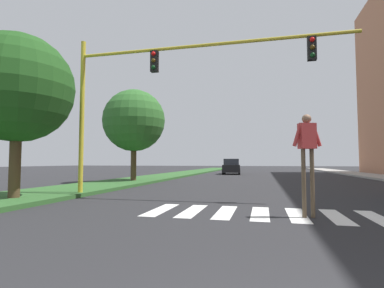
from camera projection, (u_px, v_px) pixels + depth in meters
The scene contains 9 objects.
ground_plane at pixel (267, 175), 30.15m from camera, with size 140.00×140.00×0.00m, color #262628.
crosswalk at pixel (278, 214), 7.58m from camera, with size 6.75×2.20×0.01m.
median_strip at pixel (178, 174), 30.24m from camera, with size 3.60×64.00×0.15m, color #2D5B28.
tree_near at pixel (18, 88), 10.11m from camera, with size 3.69×3.69×5.54m.
tree_mid at pixel (134, 121), 19.46m from camera, with size 4.03×4.03×5.90m.
sidewalk_right at pixel (375, 176), 26.09m from camera, with size 3.00×64.00×0.15m, color #9E9991.
traffic_light_gantry at pixel (156, 80), 11.14m from camera, with size 10.19×0.30×6.00m.
pedestrian_performer at pixel (307, 148), 7.22m from camera, with size 0.73×0.36×2.49m.
sedan_midblock at pixel (231, 167), 32.67m from camera, with size 2.19×4.39×1.67m.
Camera 1 is at (-0.37, -1.21, 1.33)m, focal length 27.92 mm.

